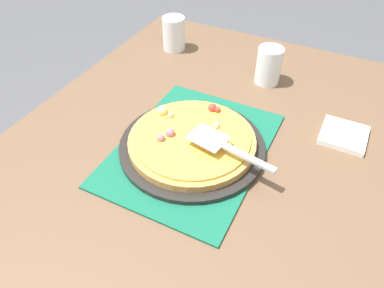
% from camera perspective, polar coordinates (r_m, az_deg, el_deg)
% --- Properties ---
extents(ground_plane, '(8.00, 8.00, 0.00)m').
position_cam_1_polar(ground_plane, '(1.57, 0.00, -21.05)').
color(ground_plane, '#4C4C51').
extents(dining_table, '(1.40, 1.00, 0.75)m').
position_cam_1_polar(dining_table, '(1.04, 0.00, -5.25)').
color(dining_table, brown).
rests_on(dining_table, ground_plane).
extents(placemat, '(0.48, 0.36, 0.01)m').
position_cam_1_polar(placemat, '(0.96, 0.00, -0.75)').
color(placemat, '#145B42').
rests_on(placemat, dining_table).
extents(pizza_pan, '(0.38, 0.38, 0.01)m').
position_cam_1_polar(pizza_pan, '(0.95, 0.00, -0.31)').
color(pizza_pan, black).
rests_on(pizza_pan, placemat).
extents(pizza, '(0.33, 0.33, 0.05)m').
position_cam_1_polar(pizza, '(0.94, -0.01, 0.67)').
color(pizza, '#B78442').
rests_on(pizza, pizza_pan).
extents(cup_near, '(0.08, 0.08, 0.12)m').
position_cam_1_polar(cup_near, '(1.38, -2.88, 16.92)').
color(cup_near, white).
rests_on(cup_near, dining_table).
extents(cup_far, '(0.08, 0.08, 0.12)m').
position_cam_1_polar(cup_far, '(1.21, 11.96, 11.95)').
color(cup_far, white).
rests_on(cup_far, dining_table).
extents(pizza_server, '(0.09, 0.23, 0.01)m').
position_cam_1_polar(pizza_server, '(0.87, 5.10, -0.27)').
color(pizza_server, silver).
rests_on(pizza_server, pizza).
extents(napkin_stack, '(0.12, 0.12, 0.02)m').
position_cam_1_polar(napkin_stack, '(1.07, 22.70, 1.30)').
color(napkin_stack, white).
rests_on(napkin_stack, dining_table).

